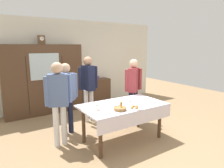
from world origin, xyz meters
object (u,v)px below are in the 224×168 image
Objects in this scene: tea_cup_far_left at (120,103)px; person_by_cabinet at (59,96)px; tea_cup_far_right at (147,99)px; tea_cup_back_edge at (98,109)px; book_stack at (96,78)px; person_beside_shelf at (133,84)px; tea_cup_near_left at (153,102)px; bookshelf_low at (96,91)px; spoon_mid_right at (141,102)px; bread_basket at (120,108)px; spoon_back_edge at (108,106)px; tea_cup_mid_right at (130,101)px; tea_cup_mid_left at (97,105)px; pastry_plate at (135,108)px; person_behind_table_left at (88,83)px; dining_table at (124,110)px; wall_cabinet at (44,80)px; mantel_clock at (41,40)px; spoon_center at (88,107)px; person_behind_table_right at (66,92)px.

person_by_cabinet is (-1.11, 0.43, 0.20)m from tea_cup_far_left.
tea_cup_far_right is 1.00× the size of tea_cup_back_edge.
book_stack is 1.93m from person_beside_shelf.
tea_cup_near_left is (-0.21, -2.87, -0.09)m from book_stack.
bookshelf_low is 4.60× the size of book_stack.
bread_basket is at bearing -165.29° from spoon_mid_right.
tea_cup_far_right is 0.98m from spoon_back_edge.
tea_cup_mid_left is at bearing 170.43° from tea_cup_mid_right.
book_stack reaches higher than spoon_back_edge.
bookshelf_low is 2.95m from person_by_cabinet.
tea_cup_far_left is at bearing 101.42° from pastry_plate.
tea_cup_far_left is 1.30m from person_behind_table_left.
tea_cup_mid_right is at bearing 2.01° from tea_cup_far_left.
spoon_back_edge is (-1.13, -2.56, 0.35)m from bookshelf_low.
dining_table is at bearing -178.59° from tea_cup_far_right.
bread_basket reaches higher than dining_table.
person_behind_table_left is at bearing -57.74° from wall_cabinet.
mantel_clock reaches higher than bookshelf_low.
tea_cup_near_left is 0.25m from tea_cup_far_right.
tea_cup_far_left is at bearing -177.99° from tea_cup_mid_right.
spoon_mid_right is (-0.26, -0.09, -0.02)m from tea_cup_far_right.
mantel_clock is 2.02× the size of spoon_center.
wall_cabinet is 16.51× the size of tea_cup_near_left.
tea_cup_far_left reaches higher than spoon_center.
wall_cabinet is 2.96m from spoon_mid_right.
person_by_cabinet is (-1.18, 0.80, 0.21)m from pastry_plate.
tea_cup_mid_right is at bearing -66.22° from wall_cabinet.
bread_basket is (-1.05, -2.88, 0.38)m from bookshelf_low.
tea_cup_near_left is 0.08× the size of person_by_cabinet.
dining_table is at bearing -159.05° from tea_cup_mid_right.
pastry_plate is at bearing -34.02° from person_by_cabinet.
bread_basket reaches higher than pastry_plate.
mantel_clock is at bearing 91.91° from person_behind_table_right.
tea_cup_near_left is 1.09× the size of spoon_mid_right.
tea_cup_mid_left is at bearing 136.94° from pastry_plate.
mantel_clock is at bearing 107.76° from pastry_plate.
person_behind_table_left is (0.55, 1.12, 0.25)m from spoon_center.
dining_table is 1.09× the size of person_behind_table_right.
tea_cup_mid_right is 1.09× the size of spoon_back_edge.
person_beside_shelf reaches higher than spoon_mid_right.
person_behind_table_left reaches higher than bookshelf_low.
spoon_center is (-1.31, 0.21, -0.02)m from tea_cup_far_right.
person_by_cabinet reaches higher than spoon_center.
tea_cup_mid_right is 0.89m from person_beside_shelf.
person_behind_table_left is at bearing 39.56° from person_by_cabinet.
tea_cup_mid_right is 0.46× the size of pastry_plate.
person_beside_shelf reaches higher than spoon_back_edge.
tea_cup_back_edge is 0.41m from bread_basket.
tea_cup_far_left is 1.09× the size of spoon_back_edge.
person_beside_shelf is at bearing 76.21° from tea_cup_near_left.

